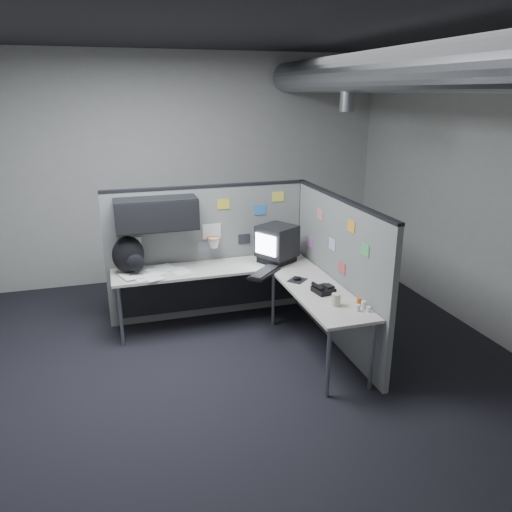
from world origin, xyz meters
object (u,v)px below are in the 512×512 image
object	(u,v)px
monitor	(277,243)
keyboard	(264,273)
desk	(240,283)
phone	(323,289)
backpack	(129,256)

from	to	relation	value
monitor	keyboard	world-z (taller)	monitor
desk	keyboard	world-z (taller)	keyboard
desk	monitor	distance (m)	0.67
keyboard	phone	size ratio (longest dim) A/B	2.06
desk	phone	size ratio (longest dim) A/B	10.07
monitor	backpack	size ratio (longest dim) A/B	1.24
monitor	backpack	world-z (taller)	monitor
desk	backpack	xyz separation A→B (m)	(-1.18, 0.35, 0.32)
keyboard	backpack	xyz separation A→B (m)	(-1.42, 0.47, 0.19)
desk	backpack	distance (m)	1.27
monitor	phone	distance (m)	1.07
phone	backpack	distance (m)	2.16
keyboard	backpack	world-z (taller)	backpack
monitor	desk	bearing A→B (deg)	-140.41
keyboard	monitor	bearing A→B (deg)	53.00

